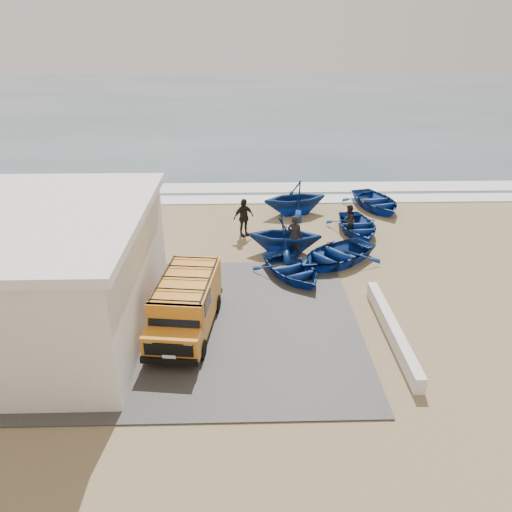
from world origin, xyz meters
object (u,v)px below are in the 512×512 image
object	(u,v)px
fisherman_front	(295,236)
fisherman_back	(244,217)
boat_near_left	(292,269)
boat_mid_right	(357,226)
boat_near_right	(335,254)
fisherman_middle	(349,220)
boat_far_right	(376,201)
building	(26,272)
boat_far_left	(295,198)
boat_mid_left	(285,235)
van	(186,303)
parapet	(392,330)

from	to	relation	value
fisherman_front	fisherman_back	distance (m)	3.47
boat_near_left	boat_mid_right	distance (m)	6.21
boat_near_right	fisherman_middle	size ratio (longest dim) A/B	2.62
boat_near_right	boat_far_right	bearing A→B (deg)	116.20
boat_near_right	building	bearing A→B (deg)	-104.15
boat_mid_right	boat_far_left	distance (m)	4.22
building	fisherman_middle	xyz separation A→B (m)	(12.77, 8.28, -1.37)
boat_far_left	boat_mid_left	bearing A→B (deg)	-25.72
boat_far_left	boat_far_right	distance (m)	4.92
building	boat_near_right	xyz separation A→B (m)	(11.54, 4.93, -1.73)
boat_near_right	boat_mid_left	xyz separation A→B (m)	(-2.19, 1.20, 0.47)
boat_far_left	fisherman_back	size ratio (longest dim) A/B	1.85
boat_far_left	fisherman_middle	world-z (taller)	boat_far_left
boat_far_right	fisherman_middle	distance (m)	4.63
van	boat_far_right	distance (m)	15.93
boat_near_left	fisherman_middle	xyz separation A→B (m)	(3.31, 4.70, 0.42)
boat_far_left	fisherman_middle	bearing A→B (deg)	22.25
fisherman_front	fisherman_back	size ratio (longest dim) A/B	1.02
fisherman_front	boat_near_right	bearing A→B (deg)	-177.04
van	boat_near_right	distance (m)	8.11
parapet	boat_far_left	world-z (taller)	boat_far_left
boat_mid_right	boat_near_right	bearing A→B (deg)	-119.78
fisherman_back	parapet	bearing A→B (deg)	-93.30
van	boat_far_right	xyz separation A→B (m)	(9.78, 12.56, -0.63)
van	boat_far_right	bearing A→B (deg)	59.06
boat_far_right	fisherman_back	bearing A→B (deg)	-167.08
boat_far_left	parapet	bearing A→B (deg)	-5.35
boat_mid_left	fisherman_front	bearing A→B (deg)	-126.07
boat_near_right	van	bearing A→B (deg)	-86.64
boat_near_left	boat_far_right	xyz separation A→B (m)	(5.72, 8.64, 0.07)
boat_mid_left	parapet	bearing A→B (deg)	-149.80
boat_near_left	boat_far_right	distance (m)	10.36
boat_near_right	fisherman_front	xyz separation A→B (m)	(-1.77, 0.82, 0.57)
boat_mid_right	fisherman_middle	world-z (taller)	fisherman_middle
fisherman_front	fisherman_middle	world-z (taller)	fisherman_front
boat_near_left	fisherman_front	size ratio (longest dim) A/B	1.79
fisherman_middle	fisherman_back	size ratio (longest dim) A/B	0.81
boat_near_left	fisherman_front	bearing A→B (deg)	55.96
building	boat_far_left	world-z (taller)	building
boat_far_right	boat_mid_left	bearing A→B (deg)	-147.57
boat_mid_left	boat_far_right	world-z (taller)	boat_mid_left
building	boat_far_right	distance (m)	19.56
van	fisherman_front	distance (m)	7.50
boat_mid_right	fisherman_front	distance (m)	4.49
boat_far_right	parapet	bearing A→B (deg)	-115.29
van	boat_far_left	bearing A→B (deg)	74.22
parapet	fisherman_back	size ratio (longest dim) A/B	3.06
boat_near_right	boat_far_left	distance (m)	6.65
fisherman_back	fisherman_middle	bearing A→B (deg)	-32.21
fisherman_middle	fisherman_back	bearing A→B (deg)	-54.65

